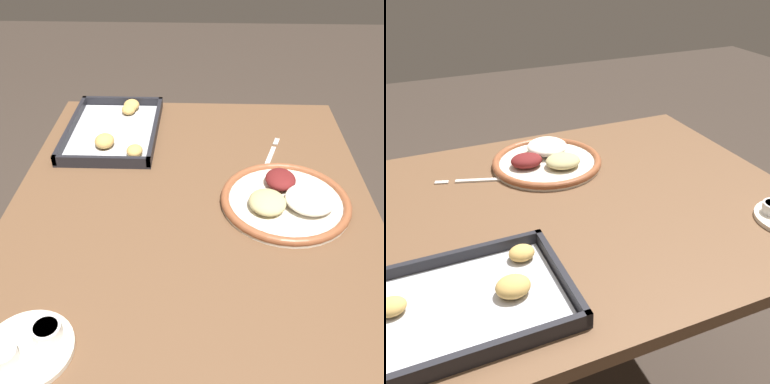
{
  "view_description": "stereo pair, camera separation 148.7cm",
  "coord_description": "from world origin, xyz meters",
  "views": [
    {
      "loc": [
        -0.83,
        -0.03,
        1.41
      ],
      "look_at": [
        0.0,
        0.0,
        0.79
      ],
      "focal_mm": 42.0,
      "sensor_mm": 36.0,
      "label": 1
    },
    {
      "loc": [
        0.37,
        0.84,
        1.32
      ],
      "look_at": [
        0.0,
        0.0,
        0.79
      ],
      "focal_mm": 42.0,
      "sensor_mm": 36.0,
      "label": 2
    }
  ],
  "objects": [
    {
      "name": "dining_table",
      "position": [
        0.0,
        0.0,
        0.64
      ],
      "size": [
        1.06,
        0.86,
        0.76
      ],
      "color": "brown",
      "rests_on": "ground_plane"
    },
    {
      "name": "baking_tray",
      "position": [
        0.32,
        0.24,
        0.77
      ],
      "size": [
        0.37,
        0.26,
        0.04
      ],
      "color": "black",
      "rests_on": "dining_table"
    },
    {
      "name": "dinner_plate",
      "position": [
        0.0,
        -0.22,
        0.77
      ],
      "size": [
        0.3,
        0.3,
        0.05
      ],
      "color": "beige",
      "rests_on": "dining_table"
    },
    {
      "name": "fork",
      "position": [
        0.2,
        -0.2,
        0.76
      ],
      "size": [
        0.19,
        0.07,
        0.0
      ],
      "rotation": [
        0.0,
        0.0,
        -0.31
      ],
      "color": "silver",
      "rests_on": "dining_table"
    }
  ]
}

